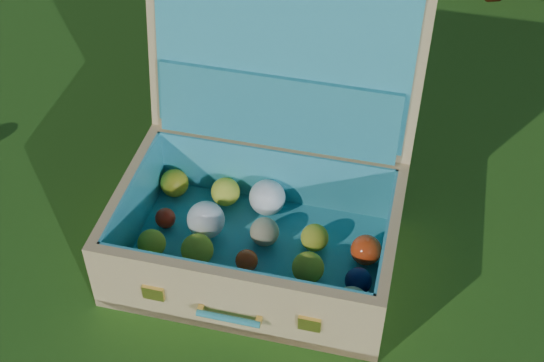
{
  "coord_description": "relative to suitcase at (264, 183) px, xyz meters",
  "views": [
    {
      "loc": [
        0.48,
        -1.04,
        1.16
      ],
      "look_at": [
        0.02,
        -0.09,
        0.16
      ],
      "focal_mm": 50.0,
      "sensor_mm": 36.0,
      "label": 1
    }
  ],
  "objects": [
    {
      "name": "ground",
      "position": [
        -0.0,
        0.09,
        -0.15
      ],
      "size": [
        60.0,
        60.0,
        0.0
      ],
      "primitive_type": "plane",
      "color": "#215114",
      "rests_on": "ground"
    },
    {
      "name": "suitcase",
      "position": [
        0.0,
        0.0,
        0.0
      ],
      "size": [
        0.62,
        0.56,
        0.51
      ],
      "rotation": [
        0.0,
        0.0,
        0.22
      ],
      "color": "#D8B374",
      "rests_on": "ground"
    }
  ]
}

